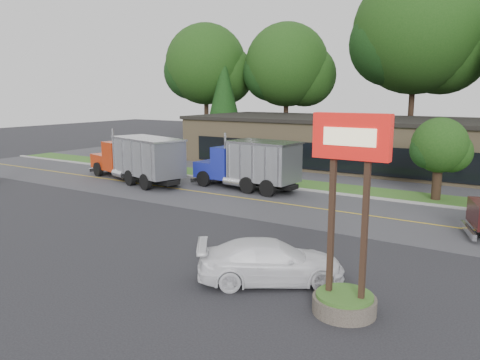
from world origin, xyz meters
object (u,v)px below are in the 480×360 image
object	(u,v)px
rally_car	(271,261)
dump_truck_red	(138,158)
dump_truck_blue	(251,164)
bilo_sign	(347,248)

from	to	relation	value
rally_car	dump_truck_red	bearing A→B (deg)	22.09
dump_truck_blue	dump_truck_red	bearing A→B (deg)	19.16
bilo_sign	dump_truck_red	world-z (taller)	bilo_sign
dump_truck_red	rally_car	distance (m)	20.33
dump_truck_blue	rally_car	xyz separation A→B (m)	(8.69, -13.09, -1.06)
dump_truck_red	dump_truck_blue	bearing A→B (deg)	-150.38
dump_truck_blue	rally_car	distance (m)	15.75
bilo_sign	dump_truck_red	bearing A→B (deg)	149.29
dump_truck_red	dump_truck_blue	size ratio (longest dim) A/B	1.32
bilo_sign	rally_car	distance (m)	3.38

